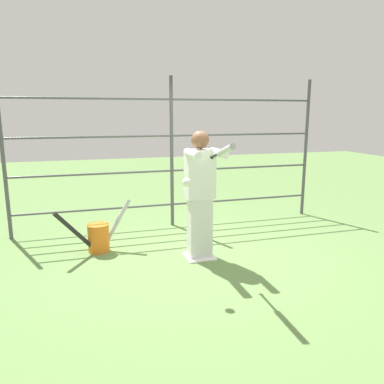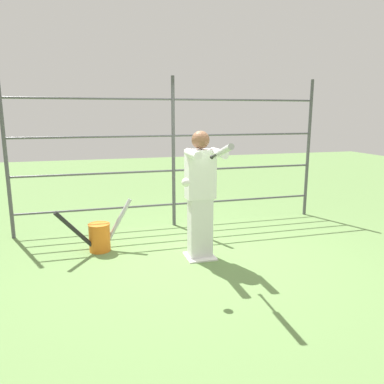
{
  "view_description": "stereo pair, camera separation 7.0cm",
  "coord_description": "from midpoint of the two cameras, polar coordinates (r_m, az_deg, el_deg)",
  "views": [
    {
      "loc": [
        1.51,
        4.7,
        1.97
      ],
      "look_at": [
        0.21,
        0.33,
        1.01
      ],
      "focal_mm": 35.0,
      "sensor_mm": 36.0,
      "label": 1
    },
    {
      "loc": [
        1.45,
        4.72,
        1.97
      ],
      "look_at": [
        0.21,
        0.33,
        1.01
      ],
      "focal_mm": 35.0,
      "sensor_mm": 36.0,
      "label": 2
    }
  ],
  "objects": [
    {
      "name": "ground_plane",
      "position": [
        5.32,
        1.6,
        -9.86
      ],
      "size": [
        24.0,
        24.0,
        0.0
      ],
      "primitive_type": "plane",
      "color": "#608447"
    },
    {
      "name": "home_plate",
      "position": [
        5.31,
        1.61,
        -9.76
      ],
      "size": [
        0.4,
        0.4,
        0.02
      ],
      "color": "white",
      "rests_on": "ground"
    },
    {
      "name": "fence_backstop",
      "position": [
        6.52,
        -2.54,
        5.92
      ],
      "size": [
        5.37,
        0.06,
        2.58
      ],
      "color": "#4C4C51",
      "rests_on": "ground"
    },
    {
      "name": "batter",
      "position": [
        5.03,
        1.73,
        0.13
      ],
      "size": [
        0.45,
        0.59,
        1.75
      ],
      "color": "silver",
      "rests_on": "ground"
    },
    {
      "name": "baseball_bat_swinging",
      "position": [
        4.02,
        5.21,
        6.21
      ],
      "size": [
        0.14,
        0.86,
        0.25
      ],
      "color": "black"
    },
    {
      "name": "softball_in_flight",
      "position": [
        4.1,
        -0.45,
        1.46
      ],
      "size": [
        0.1,
        0.1,
        0.1
      ],
      "color": "white"
    },
    {
      "name": "bat_bucket",
      "position": [
        5.61,
        -13.61,
        -6.52
      ],
      "size": [
        1.09,
        0.47,
        0.75
      ],
      "color": "orange",
      "rests_on": "ground"
    }
  ]
}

